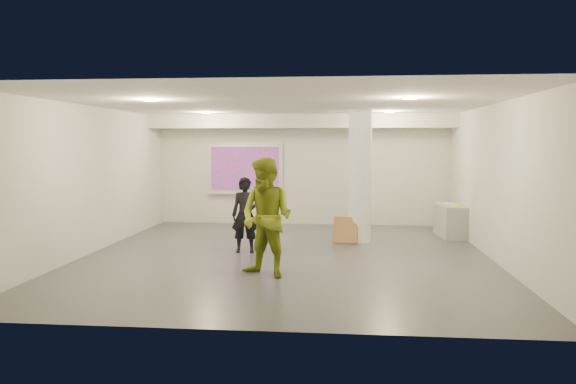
# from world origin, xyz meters

# --- Properties ---
(floor) EXTENTS (8.00, 9.00, 0.01)m
(floor) POSITION_xyz_m (0.00, 0.00, 0.00)
(floor) COLOR #3A3D42
(floor) RESTS_ON ground
(ceiling) EXTENTS (8.00, 9.00, 0.01)m
(ceiling) POSITION_xyz_m (0.00, 0.00, 3.00)
(ceiling) COLOR white
(ceiling) RESTS_ON floor
(wall_back) EXTENTS (8.00, 0.01, 3.00)m
(wall_back) POSITION_xyz_m (0.00, 4.50, 1.50)
(wall_back) COLOR silver
(wall_back) RESTS_ON floor
(wall_front) EXTENTS (8.00, 0.01, 3.00)m
(wall_front) POSITION_xyz_m (0.00, -4.50, 1.50)
(wall_front) COLOR silver
(wall_front) RESTS_ON floor
(wall_left) EXTENTS (0.01, 9.00, 3.00)m
(wall_left) POSITION_xyz_m (-4.00, 0.00, 1.50)
(wall_left) COLOR silver
(wall_left) RESTS_ON floor
(wall_right) EXTENTS (0.01, 9.00, 3.00)m
(wall_right) POSITION_xyz_m (4.00, 0.00, 1.50)
(wall_right) COLOR silver
(wall_right) RESTS_ON floor
(soffit_band) EXTENTS (8.00, 1.10, 0.36)m
(soffit_band) POSITION_xyz_m (0.00, 3.95, 2.82)
(soffit_band) COLOR silver
(soffit_band) RESTS_ON ceiling
(downlight_nw) EXTENTS (0.22, 0.22, 0.02)m
(downlight_nw) POSITION_xyz_m (-2.20, 2.50, 2.98)
(downlight_nw) COLOR #FFD194
(downlight_nw) RESTS_ON ceiling
(downlight_ne) EXTENTS (0.22, 0.22, 0.02)m
(downlight_ne) POSITION_xyz_m (2.20, 2.50, 2.98)
(downlight_ne) COLOR #FFD194
(downlight_ne) RESTS_ON ceiling
(downlight_sw) EXTENTS (0.22, 0.22, 0.02)m
(downlight_sw) POSITION_xyz_m (-2.20, -1.50, 2.98)
(downlight_sw) COLOR #FFD194
(downlight_sw) RESTS_ON ceiling
(downlight_se) EXTENTS (0.22, 0.22, 0.02)m
(downlight_se) POSITION_xyz_m (2.20, -1.50, 2.98)
(downlight_se) COLOR #FFD194
(downlight_se) RESTS_ON ceiling
(column) EXTENTS (0.52, 0.52, 3.00)m
(column) POSITION_xyz_m (1.50, 1.80, 1.50)
(column) COLOR white
(column) RESTS_ON floor
(projection_screen) EXTENTS (2.10, 0.13, 1.42)m
(projection_screen) POSITION_xyz_m (-1.60, 4.45, 1.53)
(projection_screen) COLOR silver
(projection_screen) RESTS_ON wall_back
(credenza) EXTENTS (0.64, 1.36, 0.77)m
(credenza) POSITION_xyz_m (3.72, 2.73, 0.39)
(credenza) COLOR gray
(credenza) RESTS_ON floor
(papers_stack) EXTENTS (0.30, 0.35, 0.02)m
(papers_stack) POSITION_xyz_m (3.74, 2.89, 0.78)
(papers_stack) COLOR silver
(papers_stack) RESTS_ON credenza
(postit_pad) EXTENTS (0.22, 0.28, 0.03)m
(postit_pad) POSITION_xyz_m (3.78, 2.43, 0.79)
(postit_pad) COLOR #E8FB22
(postit_pad) RESTS_ON credenza
(cardboard_back) EXTENTS (0.57, 0.31, 0.59)m
(cardboard_back) POSITION_xyz_m (1.18, 1.60, 0.29)
(cardboard_back) COLOR #9C6C3E
(cardboard_back) RESTS_ON floor
(cardboard_front) EXTENTS (0.53, 0.25, 0.56)m
(cardboard_front) POSITION_xyz_m (1.21, 1.59, 0.28)
(cardboard_front) COLOR #9C6C3E
(cardboard_front) RESTS_ON floor
(woman) EXTENTS (0.59, 0.40, 1.55)m
(woman) POSITION_xyz_m (-0.87, 0.31, 0.78)
(woman) COLOR black
(woman) RESTS_ON floor
(man) EXTENTS (1.21, 1.12, 2.00)m
(man) POSITION_xyz_m (-0.15, -1.73, 1.00)
(man) COLOR olive
(man) RESTS_ON floor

